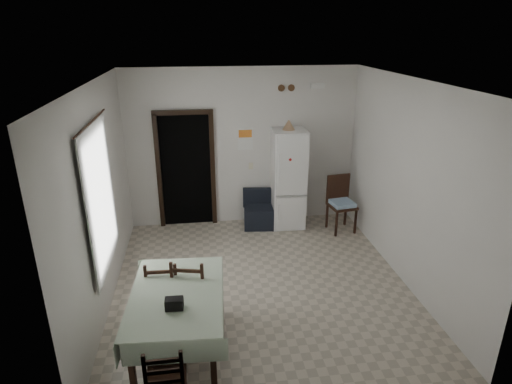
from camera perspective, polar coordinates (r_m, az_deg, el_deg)
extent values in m
plane|color=#B0A490|center=(6.44, 0.64, -12.05)|extent=(4.50, 4.50, 0.00)
cube|color=black|center=(8.18, -9.28, 3.23)|extent=(0.90, 0.45, 2.10)
cube|color=black|center=(7.97, -12.82, 2.51)|extent=(0.08, 0.10, 2.18)
cube|color=black|center=(7.94, -5.77, 2.88)|extent=(0.08, 0.10, 2.18)
cube|color=black|center=(7.67, -9.78, 10.44)|extent=(1.06, 0.10, 0.08)
cube|color=silver|center=(5.65, -21.06, -0.81)|extent=(0.10, 1.20, 1.60)
cube|color=silver|center=(5.62, -19.98, -0.75)|extent=(0.02, 1.45, 1.85)
cylinder|color=black|center=(5.36, -21.13, 8.72)|extent=(0.02, 1.60, 0.02)
cube|color=white|center=(7.85, -1.44, 7.08)|extent=(0.28, 0.02, 0.40)
cube|color=orange|center=(7.82, -1.44, 7.78)|extent=(0.24, 0.01, 0.14)
cube|color=beige|center=(8.00, -0.69, 3.50)|extent=(0.08, 0.02, 0.12)
cylinder|color=brown|center=(7.78, 3.40, 13.68)|extent=(0.12, 0.03, 0.12)
cylinder|color=brown|center=(7.82, 4.73, 13.68)|extent=(0.12, 0.03, 0.12)
cube|color=white|center=(7.90, 8.20, 13.85)|extent=(0.25, 0.07, 0.09)
cone|color=tan|center=(7.62, 4.39, 8.95)|extent=(0.24, 0.24, 0.18)
cube|color=black|center=(4.64, -10.84, -14.42)|extent=(0.19, 0.12, 0.12)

